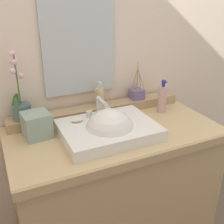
# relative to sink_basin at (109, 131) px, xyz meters

# --- Properties ---
(wall_back) EXTENTS (3.11, 0.20, 2.74)m
(wall_back) POSITION_rel_sink_basin_xyz_m (0.05, 0.45, 0.49)
(wall_back) COLOR beige
(wall_back) RESTS_ON ground
(vanity_cabinet) EXTENTS (1.14, 0.60, 0.86)m
(vanity_cabinet) POSITION_rel_sink_basin_xyz_m (0.05, 0.04, -0.45)
(vanity_cabinet) COLOR tan
(vanity_cabinet) RESTS_ON ground
(back_ledge) EXTENTS (1.07, 0.10, 0.06)m
(back_ledge) POSITION_rel_sink_basin_xyz_m (0.05, 0.28, 0.00)
(back_ledge) COLOR tan
(back_ledge) RESTS_ON vanity_cabinet
(sink_basin) EXTENTS (0.48, 0.37, 0.28)m
(sink_basin) POSITION_rel_sink_basin_xyz_m (0.00, 0.00, 0.00)
(sink_basin) COLOR white
(sink_basin) RESTS_ON vanity_cabinet
(soap_bar) EXTENTS (0.07, 0.04, 0.02)m
(soap_bar) POSITION_rel_sink_basin_xyz_m (-0.13, 0.11, 0.05)
(soap_bar) COLOR silver
(soap_bar) RESTS_ON sink_basin
(potted_plant) EXTENTS (0.10, 0.10, 0.37)m
(potted_plant) POSITION_rel_sink_basin_xyz_m (-0.39, 0.28, 0.11)
(potted_plant) COLOR slate
(potted_plant) RESTS_ON back_ledge
(soap_dispenser) EXTENTS (0.05, 0.05, 0.15)m
(soap_dispenser) POSITION_rel_sink_basin_xyz_m (0.06, 0.27, 0.09)
(soap_dispenser) COLOR #D5B385
(soap_dispenser) RESTS_ON back_ledge
(reed_diffuser) EXTENTS (0.10, 0.09, 0.24)m
(reed_diffuser) POSITION_rel_sink_basin_xyz_m (0.32, 0.28, 0.06)
(reed_diffuser) COLOR slate
(reed_diffuser) RESTS_ON back_ledge
(lotion_bottle) EXTENTS (0.05, 0.06, 0.21)m
(lotion_bottle) POSITION_rel_sink_basin_xyz_m (0.42, 0.14, 0.06)
(lotion_bottle) COLOR #CAA09C
(lotion_bottle) RESTS_ON vanity_cabinet
(tissue_box) EXTENTS (0.14, 0.14, 0.13)m
(tissue_box) POSITION_rel_sink_basin_xyz_m (-0.34, 0.15, 0.04)
(tissue_box) COLOR #8AA494
(tissue_box) RESTS_ON vanity_cabinet
(mirror) EXTENTS (0.43, 0.02, 0.64)m
(mirror) POSITION_rel_sink_basin_xyz_m (-0.03, 0.34, 0.43)
(mirror) COLOR silver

